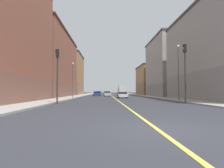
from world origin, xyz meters
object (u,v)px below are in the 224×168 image
traffic_light_left_near (185,65)px  building_right_midblock (48,65)px  street_lamp_left_near (178,67)px  street_lamp_right_near (73,76)px  building_left_mid (171,67)px  box_truck (122,90)px  building_left_near (224,53)px  traffic_light_right_near (57,68)px  car_white (123,95)px  building_right_distant (68,75)px  car_blue (97,94)px  car_black (120,93)px  car_teal (99,93)px  building_left_far (152,80)px  car_silver (107,94)px

traffic_light_left_near → building_right_midblock: bearing=132.0°
street_lamp_left_near → street_lamp_right_near: bearing=144.4°
building_left_mid → building_right_midblock: (-30.59, -3.73, -0.04)m
box_truck → building_left_near: bearing=-73.6°
traffic_light_right_near → box_truck: size_ratio=0.78×
street_lamp_right_near → car_white: street_lamp_right_near is taller
building_left_near → street_lamp_left_near: building_left_near is taller
building_right_distant → car_blue: bearing=-55.9°
traffic_light_left_near → car_black: size_ratio=1.45×
box_truck → car_blue: bearing=-125.9°
building_left_near → box_truck: building_left_near is taller
car_teal → box_truck: size_ratio=0.60×
building_left_far → traffic_light_right_near: 52.99m
car_blue → car_black: size_ratio=0.95×
building_left_far → traffic_light_right_near: size_ratio=2.78×
car_blue → car_silver: size_ratio=1.05×
car_white → car_black: car_black is taller
traffic_light_right_near → street_lamp_left_near: street_lamp_left_near is taller
car_white → traffic_light_left_near: bearing=-73.3°
building_left_near → building_right_midblock: (-30.59, 18.80, 0.64)m
car_silver → car_blue: bearing=138.6°
building_right_distant → street_lamp_right_near: size_ratio=2.54×
building_right_midblock → car_black: (19.26, 28.43, -6.88)m
building_right_midblock → car_blue: building_right_midblock is taller
building_right_midblock → car_blue: size_ratio=6.07×
building_left_mid → car_teal: size_ratio=3.86×
building_left_far → building_right_distant: bearing=176.5°
building_left_near → street_lamp_right_near: building_left_near is taller
building_right_distant → car_black: 20.69m
street_lamp_right_near → box_truck: 31.17m
street_lamp_left_near → car_white: (-6.31, 13.19, -4.03)m
building_right_distant → car_silver: building_right_distant is taller
car_white → street_lamp_left_near: bearing=-64.4°
building_left_mid → car_black: bearing=114.6°
street_lamp_right_near → car_blue: bearing=77.7°
building_right_distant → car_teal: (11.11, 1.45, -6.78)m
building_right_distant → street_lamp_right_near: bearing=-77.9°
building_left_near → building_left_mid: size_ratio=1.30×
building_left_far → car_teal: 20.28m
traffic_light_left_near → street_lamp_right_near: street_lamp_right_near is taller
building_right_midblock → street_lamp_right_near: size_ratio=3.90×
car_teal → car_silver: (2.92, -20.44, -0.01)m
building_right_midblock → car_black: size_ratio=5.76×
building_left_near → street_lamp_right_near: (-23.29, 9.97, -2.65)m
building_left_far → traffic_light_right_near: building_left_far is taller
traffic_light_left_near → car_silver: traffic_light_left_near is taller
street_lamp_left_near → box_truck: (-4.10, 40.15, -2.96)m
car_silver → car_black: bearing=76.8°
building_left_near → box_truck: bearing=106.4°
car_blue → car_white: 16.86m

